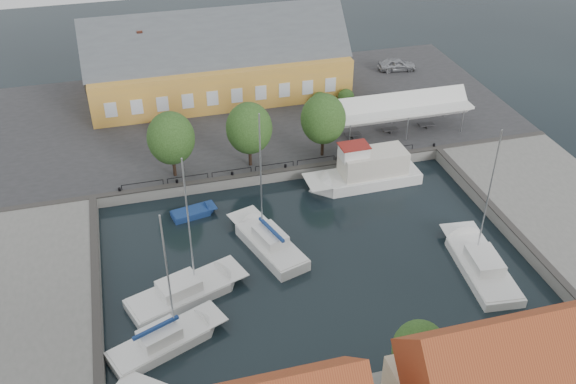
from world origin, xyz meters
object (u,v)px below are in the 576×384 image
at_px(center_sailboat, 268,244).
at_px(launch_nw, 193,214).
at_px(west_boat_d, 165,343).
at_px(west_boat_c, 185,294).
at_px(warehouse, 213,65).
at_px(car_red, 164,131).
at_px(car_silver, 397,64).
at_px(trawler, 367,173).
at_px(tent_canopy, 401,108).
at_px(east_boat_c, 480,267).

distance_m(center_sailboat, launch_nw, 7.95).
height_order(center_sailboat, west_boat_d, center_sailboat).
bearing_deg(center_sailboat, launch_nw, 130.36).
bearing_deg(launch_nw, west_boat_c, -101.59).
relative_size(warehouse, car_red, 7.03).
height_order(car_silver, west_boat_c, west_boat_c).
xyz_separation_m(car_silver, launch_nw, (-28.16, -22.19, -1.68)).
bearing_deg(west_boat_c, trawler, 30.79).
relative_size(tent_canopy, car_red, 3.44).
bearing_deg(launch_nw, trawler, 3.11).
distance_m(warehouse, center_sailboat, 27.82).
xyz_separation_m(car_silver, west_boat_c, (-30.20, -32.14, -1.51)).
xyz_separation_m(warehouse, launch_nw, (-5.57, -21.47, -4.34)).
height_order(warehouse, car_silver, warehouse).
distance_m(trawler, west_boat_c, 21.16).
bearing_deg(west_boat_c, warehouse, 76.38).
xyz_separation_m(east_boat_c, west_boat_c, (-22.16, 2.90, 0.00)).
distance_m(warehouse, east_boat_c, 37.50).
bearing_deg(east_boat_c, car_silver, 77.06).
xyz_separation_m(tent_canopy, car_red, (-23.16, 5.17, -2.02)).
distance_m(car_red, west_boat_c, 22.80).
distance_m(tent_canopy, car_red, 23.81).
relative_size(warehouse, west_boat_c, 2.39).
distance_m(car_red, west_boat_d, 27.29).
relative_size(tent_canopy, launch_nw, 3.49).
distance_m(trawler, west_boat_d, 25.14).
height_order(tent_canopy, west_boat_d, west_boat_d).
bearing_deg(center_sailboat, car_red, 108.03).
bearing_deg(car_red, west_boat_d, -114.00).
bearing_deg(trawler, west_boat_d, -142.81).
bearing_deg(west_boat_d, car_silver, 48.72).
bearing_deg(center_sailboat, tent_canopy, 38.75).
distance_m(car_silver, trawler, 24.49).
bearing_deg(west_boat_c, west_boat_d, -112.97).
bearing_deg(car_silver, launch_nw, 137.33).
bearing_deg(tent_canopy, warehouse, 140.14).
height_order(car_red, east_boat_c, east_boat_c).
xyz_separation_m(trawler, east_boat_c, (3.99, -13.72, -0.76)).
bearing_deg(tent_canopy, car_silver, 67.65).
bearing_deg(center_sailboat, west_boat_c, -151.53).
bearing_deg(center_sailboat, warehouse, 89.11).
xyz_separation_m(warehouse, car_red, (-6.56, -8.68, -2.76)).
bearing_deg(trawler, east_boat_c, -73.79).
bearing_deg(car_silver, warehouse, 100.93).
relative_size(tent_canopy, trawler, 1.28).
distance_m(tent_canopy, launch_nw, 23.71).
bearing_deg(east_boat_c, launch_nw, 147.44).
bearing_deg(west_boat_d, tent_canopy, 40.07).
distance_m(west_boat_c, west_boat_d, 4.74).
relative_size(warehouse, tent_canopy, 2.04).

